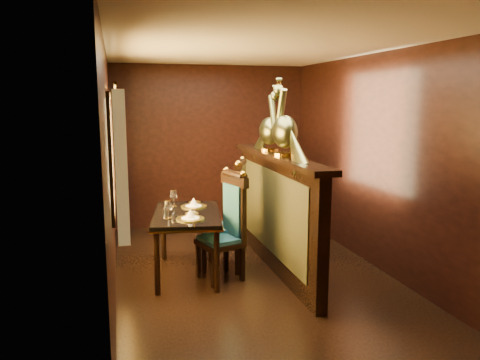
# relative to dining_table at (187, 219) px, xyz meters

# --- Properties ---
(ground) EXTENTS (5.00, 5.00, 0.00)m
(ground) POSITION_rel_dining_table_xyz_m (0.70, -0.37, -0.65)
(ground) COLOR black
(ground) RESTS_ON ground
(room_shell) EXTENTS (3.04, 5.04, 2.52)m
(room_shell) POSITION_rel_dining_table_xyz_m (0.62, -0.36, 0.93)
(room_shell) COLOR black
(room_shell) RESTS_ON ground
(partition) EXTENTS (0.26, 2.70, 1.36)m
(partition) POSITION_rel_dining_table_xyz_m (1.02, -0.07, 0.06)
(partition) COLOR black
(partition) RESTS_ON ground
(dining_table) EXTENTS (0.93, 1.33, 0.92)m
(dining_table) POSITION_rel_dining_table_xyz_m (0.00, 0.00, 0.00)
(dining_table) COLOR black
(dining_table) RESTS_ON ground
(chair_left) EXTENTS (0.62, 0.63, 1.31)m
(chair_left) POSITION_rel_dining_table_xyz_m (0.55, 0.05, 0.03)
(chair_left) COLOR black
(chair_left) RESTS_ON ground
(chair_right) EXTENTS (0.55, 0.57, 1.22)m
(chair_right) POSITION_rel_dining_table_xyz_m (0.43, -0.20, -0.02)
(chair_right) COLOR black
(chair_right) RESTS_ON ground
(peacock_left) EXTENTS (0.27, 0.71, 0.85)m
(peacock_left) POSITION_rel_dining_table_xyz_m (1.03, -0.32, 1.13)
(peacock_left) COLOR #194B3A
(peacock_left) RESTS_ON partition
(peacock_right) EXTENTS (0.24, 0.65, 0.77)m
(peacock_right) POSITION_rel_dining_table_xyz_m (1.03, 0.19, 1.09)
(peacock_right) COLOR #194B3A
(peacock_right) RESTS_ON partition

